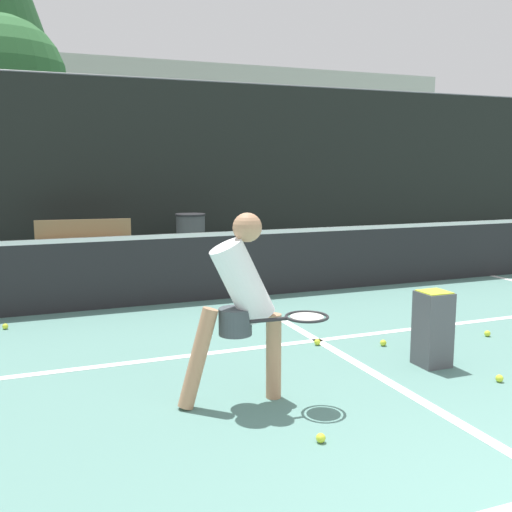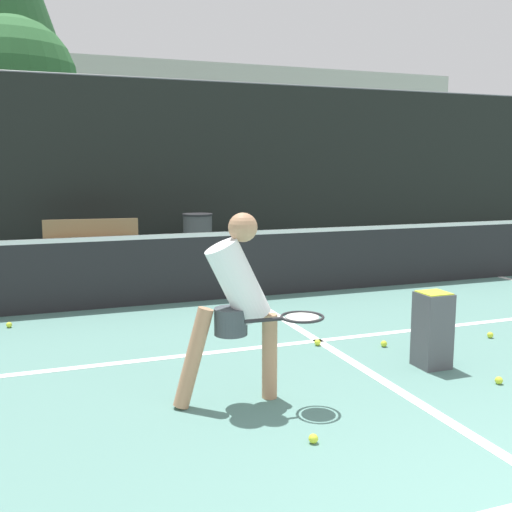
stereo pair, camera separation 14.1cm
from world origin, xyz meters
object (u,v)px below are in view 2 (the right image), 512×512
object	(u,v)px
courtside_bench	(91,240)
parked_car	(213,212)
trash_bin	(198,237)
player_practicing	(238,299)
ball_hopper	(433,328)

from	to	relation	value
courtside_bench	parked_car	size ratio (longest dim) A/B	0.42
courtside_bench	trash_bin	distance (m)	2.04
player_practicing	ball_hopper	distance (m)	2.02
ball_hopper	parked_car	world-z (taller)	parked_car
ball_hopper	courtside_bench	distance (m)	7.40
ball_hopper	trash_bin	size ratio (longest dim) A/B	0.78
player_practicing	courtside_bench	world-z (taller)	player_practicing
player_practicing	ball_hopper	world-z (taller)	player_practicing
trash_bin	parked_car	distance (m)	4.46
player_practicing	ball_hopper	xyz separation A→B (m)	(1.96, 0.17, -0.46)
player_practicing	ball_hopper	bearing A→B (deg)	7.82
trash_bin	parked_car	world-z (taller)	parked_car
ball_hopper	trash_bin	distance (m)	6.96
ball_hopper	player_practicing	bearing A→B (deg)	-175.04
courtside_bench	trash_bin	world-z (taller)	trash_bin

